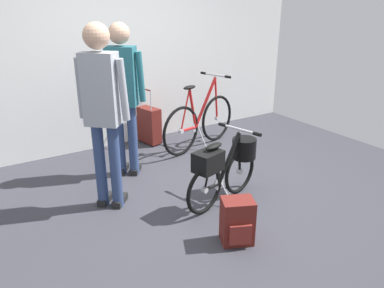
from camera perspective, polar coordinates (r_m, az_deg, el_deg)
ground_plane at (r=3.99m, az=0.95°, el=-8.75°), size 6.13×6.13×0.00m
back_wall at (r=5.39m, az=-11.78°, el=14.45°), size 6.13×0.10×2.80m
folding_bike_foreground at (r=3.84m, az=5.30°, el=-3.20°), size 1.06×0.52×0.77m
display_bike_left at (r=5.28m, az=1.22°, el=3.44°), size 1.43×0.58×1.03m
visitor_near_wall at (r=4.32m, az=-10.55°, el=8.06°), size 0.43×0.39×1.78m
visitor_browsing at (r=3.61m, az=-13.58°, el=5.71°), size 0.41×0.39×1.82m
rolling_suitcase at (r=5.51m, az=-6.56°, el=2.93°), size 0.25×0.39×0.83m
backpack_on_floor at (r=3.31m, az=6.97°, el=-11.72°), size 0.34×0.31×0.41m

